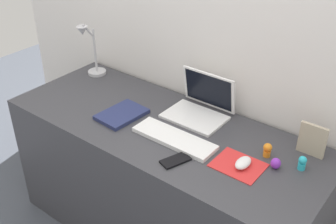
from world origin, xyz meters
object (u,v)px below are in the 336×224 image
object	(u,v)px
notebook_pad	(122,114)
toy_figurine_orange	(267,150)
toy_figurine_cyan	(302,163)
mouse	(243,163)
toy_figurine_purple	(276,163)
desk_lamp	(91,52)
picture_frame	(312,140)
laptop	(201,105)
keyboard	(174,138)
cell_phone	(175,160)

from	to	relation	value
notebook_pad	toy_figurine_orange	xyz separation A→B (m)	(0.73, 0.14, 0.02)
toy_figurine_cyan	toy_figurine_orange	bearing A→B (deg)	-177.39
mouse	toy_figurine_purple	bearing A→B (deg)	34.97
desk_lamp	picture_frame	distance (m)	1.34
laptop	toy_figurine_orange	distance (m)	0.45
toy_figurine_cyan	toy_figurine_purple	distance (m)	0.11
picture_frame	toy_figurine_purple	size ratio (longest dim) A/B	3.13
mouse	toy_figurine_purple	xyz separation A→B (m)	(0.11, 0.08, 0.00)
picture_frame	laptop	bearing A→B (deg)	-178.87
laptop	desk_lamp	distance (m)	0.77
laptop	mouse	bearing A→B (deg)	-33.07
laptop	keyboard	bearing A→B (deg)	-82.60
keyboard	toy_figurine_orange	size ratio (longest dim) A/B	6.28
mouse	notebook_pad	bearing A→B (deg)	-178.99
desk_lamp	picture_frame	bearing A→B (deg)	1.58
cell_phone	notebook_pad	distance (m)	0.46
laptop	cell_phone	world-z (taller)	laptop
keyboard	cell_phone	distance (m)	0.16
mouse	toy_figurine_cyan	xyz separation A→B (m)	(0.20, 0.14, 0.01)
toy_figurine_orange	toy_figurine_purple	distance (m)	0.09
keyboard	cell_phone	world-z (taller)	keyboard
mouse	toy_figurine_purple	world-z (taller)	toy_figurine_purple
desk_lamp	cell_phone	bearing A→B (deg)	-22.24
toy_figurine_purple	keyboard	bearing A→B (deg)	-167.95
cell_phone	mouse	bearing A→B (deg)	50.18
cell_phone	picture_frame	xyz separation A→B (m)	(0.44, 0.41, 0.07)
mouse	toy_figurine_orange	distance (m)	0.14
laptop	keyboard	xyz separation A→B (m)	(0.04, -0.27, -0.04)
toy_figurine_cyan	notebook_pad	bearing A→B (deg)	-170.40
notebook_pad	picture_frame	world-z (taller)	picture_frame
cell_phone	toy_figurine_cyan	bearing A→B (deg)	52.11
laptop	cell_phone	distance (m)	0.42
keyboard	toy_figurine_cyan	distance (m)	0.57
notebook_pad	picture_frame	size ratio (longest dim) A/B	1.60
notebook_pad	desk_lamp	bearing A→B (deg)	156.89
cell_phone	keyboard	bearing A→B (deg)	148.87
mouse	toy_figurine_purple	size ratio (longest dim) A/B	2.00
notebook_pad	toy_figurine_cyan	distance (m)	0.90
notebook_pad	picture_frame	xyz separation A→B (m)	(0.88, 0.27, 0.06)
cell_phone	notebook_pad	xyz separation A→B (m)	(-0.44, 0.13, 0.01)
toy_figurine_purple	toy_figurine_orange	bearing A→B (deg)	140.96
cell_phone	toy_figurine_orange	world-z (taller)	toy_figurine_orange
cell_phone	notebook_pad	world-z (taller)	notebook_pad
keyboard	toy_figurine_orange	distance (m)	0.42
toy_figurine_orange	picture_frame	bearing A→B (deg)	42.25
laptop	keyboard	world-z (taller)	laptop
keyboard	desk_lamp	distance (m)	0.85
toy_figurine_orange	toy_figurine_cyan	world-z (taller)	toy_figurine_orange
keyboard	picture_frame	xyz separation A→B (m)	(0.54, 0.28, 0.06)
toy_figurine_orange	keyboard	bearing A→B (deg)	-158.95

